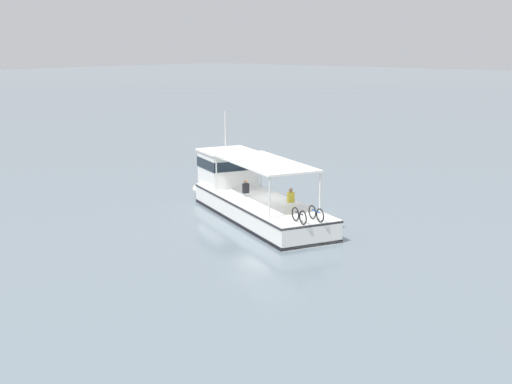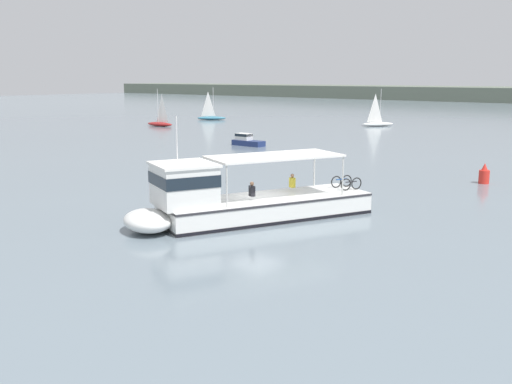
# 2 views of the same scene
# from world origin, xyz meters

# --- Properties ---
(ground_plane) EXTENTS (400.00, 400.00, 0.00)m
(ground_plane) POSITION_xyz_m (0.00, 0.00, 0.00)
(ground_plane) COLOR slate
(ferry_main) EXTENTS (7.86, 12.89, 5.32)m
(ferry_main) POSITION_xyz_m (-0.15, -1.24, 1.01)
(ferry_main) COLOR white
(ferry_main) RESTS_ON ground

